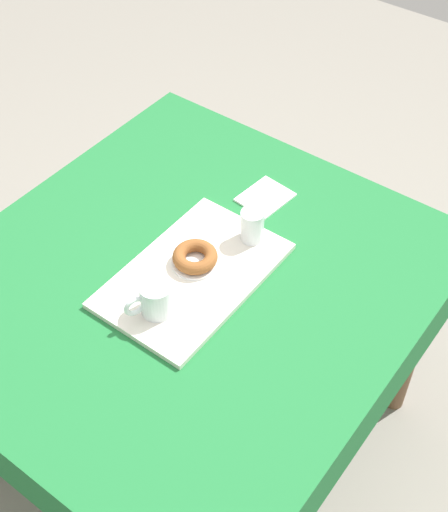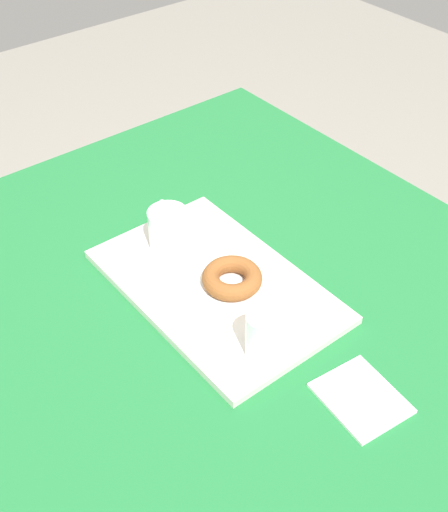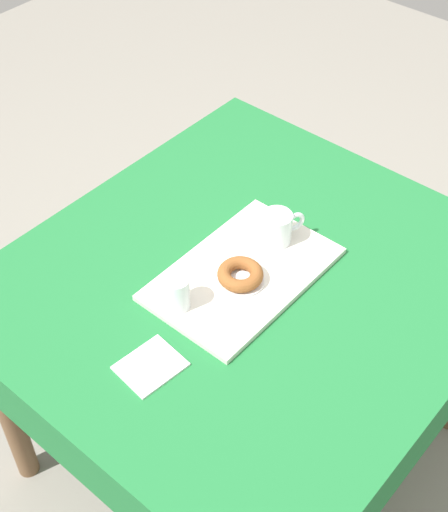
# 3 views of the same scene
# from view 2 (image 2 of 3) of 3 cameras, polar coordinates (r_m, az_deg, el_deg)

# --- Properties ---
(ground_plane) EXTENTS (6.00, 6.00, 0.00)m
(ground_plane) POSITION_cam_2_polar(r_m,az_deg,el_deg) (1.90, -0.28, -19.70)
(ground_plane) COLOR gray
(dining_table) EXTENTS (1.19, 1.09, 0.78)m
(dining_table) POSITION_cam_2_polar(r_m,az_deg,el_deg) (1.35, -0.37, -5.53)
(dining_table) COLOR #1E6B33
(dining_table) RESTS_ON ground
(serving_tray) EXTENTS (0.47, 0.30, 0.02)m
(serving_tray) POSITION_cam_2_polar(r_m,az_deg,el_deg) (1.26, -0.69, -2.54)
(serving_tray) COLOR silver
(serving_tray) RESTS_ON dining_table
(tea_mug_left) EXTENTS (0.12, 0.08, 0.09)m
(tea_mug_left) POSITION_cam_2_polar(r_m,az_deg,el_deg) (1.31, -4.78, 2.24)
(tea_mug_left) COLOR white
(tea_mug_left) RESTS_ON serving_tray
(water_glass_near) EXTENTS (0.06, 0.06, 0.09)m
(water_glass_near) POSITION_cam_2_polar(r_m,az_deg,el_deg) (1.11, 3.39, -6.93)
(water_glass_near) COLOR white
(water_glass_near) RESTS_ON serving_tray
(donut_plate_left) EXTENTS (0.12, 0.12, 0.01)m
(donut_plate_left) POSITION_cam_2_polar(r_m,az_deg,el_deg) (1.24, 0.61, -2.61)
(donut_plate_left) COLOR white
(donut_plate_left) RESTS_ON serving_tray
(sugar_donut_left) EXTENTS (0.11, 0.11, 0.03)m
(sugar_donut_left) POSITION_cam_2_polar(r_m,az_deg,el_deg) (1.23, 0.61, -1.94)
(sugar_donut_left) COLOR brown
(sugar_donut_left) RESTS_ON donut_plate_left
(paper_napkin) EXTENTS (0.15, 0.13, 0.01)m
(paper_napkin) POSITION_cam_2_polar(r_m,az_deg,el_deg) (1.11, 11.61, -11.79)
(paper_napkin) COLOR white
(paper_napkin) RESTS_ON dining_table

